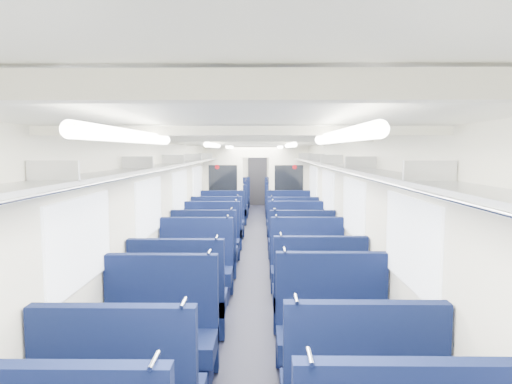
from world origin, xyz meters
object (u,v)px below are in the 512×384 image
seat_16 (217,232)px  seat_19 (289,223)px  seat_11 (308,273)px  seat_22 (231,208)px  seat_7 (333,338)px  seat_15 (296,243)px  seat_21 (285,213)px  end_door (258,180)px  seat_18 (222,224)px  seat_17 (292,233)px  seat_9 (318,300)px  seat_8 (179,304)px  seat_14 (211,244)px  seat_10 (196,274)px  seat_27 (280,199)px  seat_20 (228,212)px  seat_24 (233,203)px  seat_12 (205,255)px  bulkhead (256,186)px  seat_6 (159,342)px  seat_26 (235,199)px  seat_13 (301,256)px  seat_23 (283,207)px  seat_25 (281,203)px

seat_16 → seat_19: 2.06m
seat_11 → seat_22: bearing=102.4°
seat_16 → seat_7: bearing=-73.5°
seat_15 → seat_21: size_ratio=1.00×
end_door → seat_18: (-0.83, -6.92, -0.62)m
seat_15 → seat_17: (0.00, 1.07, 0.00)m
seat_7 → seat_9: size_ratio=1.00×
seat_21 → seat_8: bearing=-102.0°
seat_21 → seat_14: bearing=-110.7°
seat_10 → seat_15: bearing=52.9°
seat_17 → seat_27: (0.00, 6.84, 0.00)m
seat_10 → seat_21: (1.66, 6.51, 0.00)m
seat_10 → seat_20: size_ratio=1.00×
seat_19 → seat_24: size_ratio=1.00×
seat_8 → seat_9: bearing=6.1°
seat_12 → seat_8: bearing=-90.0°
bulkhead → seat_20: (-0.83, 1.21, -0.86)m
seat_6 → seat_16: same height
seat_15 → seat_26: bearing=101.8°
end_door → seat_19: end_door is taller
seat_20 → seat_16: bearing=-90.0°
seat_7 → seat_8: size_ratio=1.00×
seat_21 → seat_22: 2.00m
seat_9 → seat_21: same height
seat_13 → end_door: bearing=94.6°
seat_17 → seat_21: (0.00, 3.24, 0.00)m
seat_7 → seat_8: 1.91m
seat_13 → seat_26: size_ratio=1.00×
seat_17 → seat_22: (-1.66, 4.36, 0.00)m
seat_12 → seat_15: bearing=32.2°
seat_9 → seat_26: 11.39m
seat_9 → seat_13: (0.00, 2.28, 0.00)m
seat_23 → seat_24: bearing=146.1°
seat_7 → seat_20: same height
seat_19 → seat_27: same height
end_door → seat_17: end_door is taller
bulkhead → seat_14: bulkhead is taller
seat_18 → seat_14: bearing=-90.0°
seat_8 → seat_16: size_ratio=1.00×
seat_14 → seat_15: size_ratio=1.00×
seat_7 → seat_17: size_ratio=1.00×
end_door → seat_11: end_door is taller
seat_18 → seat_27: bearing=73.6°
seat_12 → seat_25: same height
seat_15 → seat_27: same height
seat_24 → seat_27: 2.09m
seat_16 → seat_23: (1.66, 4.39, 0.00)m
seat_26 → end_door: bearing=56.8°
seat_15 → seat_25: bearing=90.0°
seat_11 → seat_22: (-1.66, 7.57, 0.00)m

